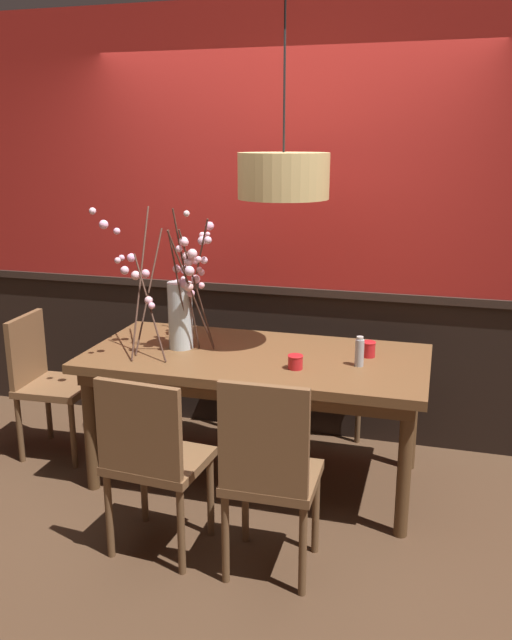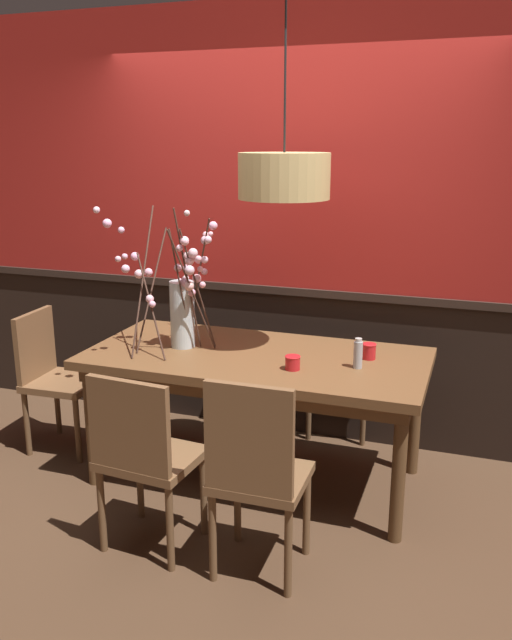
% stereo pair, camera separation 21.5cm
% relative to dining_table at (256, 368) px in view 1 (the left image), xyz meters
% --- Properties ---
extents(ground_plane, '(24.00, 24.00, 0.00)m').
position_rel_dining_table_xyz_m(ground_plane, '(0.00, 0.00, -0.69)').
color(ground_plane, '#4C3321').
extents(back_wall, '(4.95, 0.14, 2.79)m').
position_rel_dining_table_xyz_m(back_wall, '(0.00, 0.76, 0.69)').
color(back_wall, black).
rests_on(back_wall, ground).
extents(dining_table, '(1.93, 0.93, 0.78)m').
position_rel_dining_table_xyz_m(dining_table, '(0.00, 0.00, 0.00)').
color(dining_table, brown).
rests_on(dining_table, ground).
extents(chair_near_side_left, '(0.47, 0.42, 0.92)m').
position_rel_dining_table_xyz_m(chair_near_side_left, '(-0.27, -0.86, -0.17)').
color(chair_near_side_left, brown).
rests_on(chair_near_side_left, ground).
extents(chair_far_side_left, '(0.46, 0.44, 0.93)m').
position_rel_dining_table_xyz_m(chair_far_side_left, '(-0.28, 0.90, -0.16)').
color(chair_far_side_left, brown).
rests_on(chair_far_side_left, ground).
extents(chair_head_west_end, '(0.44, 0.42, 0.90)m').
position_rel_dining_table_xyz_m(chair_head_west_end, '(-1.37, -0.03, -0.18)').
color(chair_head_west_end, brown).
rests_on(chair_head_west_end, ground).
extents(chair_near_side_right, '(0.42, 0.40, 0.98)m').
position_rel_dining_table_xyz_m(chair_near_side_right, '(0.30, -0.87, -0.15)').
color(chair_near_side_right, brown).
rests_on(chair_near_side_right, ground).
extents(chair_far_side_right, '(0.46, 0.42, 0.91)m').
position_rel_dining_table_xyz_m(chair_far_side_right, '(0.32, 0.86, -0.18)').
color(chair_far_side_right, brown).
rests_on(chair_far_side_right, ground).
extents(vase_with_blossoms, '(0.71, 0.61, 0.82)m').
position_rel_dining_table_xyz_m(vase_with_blossoms, '(-0.46, -0.01, 0.36)').
color(vase_with_blossoms, silver).
rests_on(vase_with_blossoms, dining_table).
extents(candle_holder_nearer_center, '(0.08, 0.08, 0.08)m').
position_rel_dining_table_xyz_m(candle_holder_nearer_center, '(0.27, -0.18, 0.12)').
color(candle_holder_nearer_center, red).
rests_on(candle_holder_nearer_center, dining_table).
extents(candle_holder_nearer_edge, '(0.08, 0.08, 0.09)m').
position_rel_dining_table_xyz_m(candle_holder_nearer_edge, '(0.62, 0.13, 0.13)').
color(candle_holder_nearer_edge, red).
rests_on(candle_holder_nearer_edge, dining_table).
extents(condiment_bottle, '(0.05, 0.05, 0.17)m').
position_rel_dining_table_xyz_m(condiment_bottle, '(0.59, -0.04, 0.16)').
color(condiment_bottle, '#ADADB2').
rests_on(condiment_bottle, dining_table).
extents(pendant_lamp, '(0.50, 0.50, 1.14)m').
position_rel_dining_table_xyz_m(pendant_lamp, '(0.13, 0.10, 1.08)').
color(pendant_lamp, tan).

